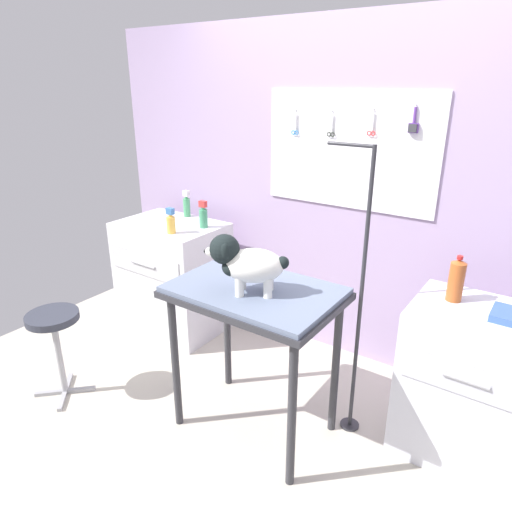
{
  "coord_description": "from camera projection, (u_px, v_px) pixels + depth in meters",
  "views": [
    {
      "loc": [
        1.28,
        -1.57,
        1.9
      ],
      "look_at": [
        0.06,
        0.18,
        1.08
      ],
      "focal_mm": 32.23,
      "sensor_mm": 36.0,
      "label": 1
    }
  ],
  "objects": [
    {
      "name": "grooming_table",
      "position": [
        255.0,
        306.0,
        2.43
      ],
      "size": [
        0.88,
        0.59,
        0.89
      ],
      "color": "#2D2D33",
      "rests_on": "ground"
    },
    {
      "name": "cabinet_right",
      "position": [
        472.0,
        385.0,
        2.39
      ],
      "size": [
        0.68,
        0.54,
        0.84
      ],
      "color": "silver",
      "rests_on": "ground"
    },
    {
      "name": "counter_left",
      "position": [
        173.0,
        276.0,
        3.67
      ],
      "size": [
        0.8,
        0.58,
        0.88
      ],
      "color": "silver",
      "rests_on": "ground"
    },
    {
      "name": "spray_bottle_short",
      "position": [
        187.0,
        205.0,
        3.66
      ],
      "size": [
        0.05,
        0.05,
        0.21
      ],
      "color": "#469A64",
      "rests_on": "counter_left"
    },
    {
      "name": "dog",
      "position": [
        245.0,
        263.0,
        2.28
      ],
      "size": [
        0.41,
        0.31,
        0.31
      ],
      "color": "white",
      "rests_on": "grooming_table"
    },
    {
      "name": "shampoo_bottle",
      "position": [
        171.0,
        223.0,
        3.26
      ],
      "size": [
        0.06,
        0.06,
        0.19
      ],
      "color": "#EAB446",
      "rests_on": "counter_left"
    },
    {
      "name": "grooming_arm",
      "position": [
        358.0,
        311.0,
        2.44
      ],
      "size": [
        0.3,
        0.11,
        1.63
      ],
      "color": "#2D2D33",
      "rests_on": "ground"
    },
    {
      "name": "soda_bottle",
      "position": [
        456.0,
        280.0,
        2.33
      ],
      "size": [
        0.08,
        0.08,
        0.24
      ],
      "color": "#B15423",
      "rests_on": "cabinet_right"
    },
    {
      "name": "rear_wall_panel",
      "position": [
        341.0,
        197.0,
        3.14
      ],
      "size": [
        4.0,
        0.11,
        2.3
      ],
      "color": "#A48EB4",
      "rests_on": "ground"
    },
    {
      "name": "pump_bottle_white",
      "position": [
        203.0,
        216.0,
        3.39
      ],
      "size": [
        0.06,
        0.06,
        0.2
      ],
      "color": "#409468",
      "rests_on": "counter_left"
    },
    {
      "name": "ground",
      "position": [
        229.0,
        446.0,
        2.58
      ],
      "size": [
        4.4,
        4.0,
        0.04
      ],
      "primitive_type": "cube",
      "color": "#BEB6A6"
    },
    {
      "name": "stool",
      "position": [
        55.0,
        330.0,
        2.82
      ],
      "size": [
        0.31,
        0.31,
        0.58
      ],
      "color": "#9E9EA3",
      "rests_on": "ground"
    }
  ]
}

